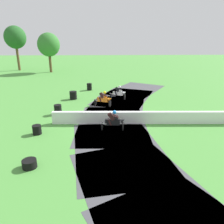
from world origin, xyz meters
name	(u,v)px	position (x,y,z in m)	size (l,w,h in m)	color
ground_plane	(112,123)	(0.00, 0.00, 0.00)	(120.00, 120.00, 0.00)	#4C933D
track_asphalt	(129,123)	(1.27, -0.04, 0.00)	(9.90, 29.79, 0.01)	#47474C
safety_barrier	(181,117)	(4.97, -0.16, 0.45)	(0.30, 18.52, 0.90)	white
motorcycle_lead_white	(119,93)	(0.91, 6.42, 0.64)	(1.72, 1.08, 1.43)	black
motorcycle_chase_orange	(103,99)	(-0.61, 4.19, 0.64)	(1.73, 1.15, 1.43)	black
motorcycle_trailing_black	(114,121)	(0.07, -1.21, 0.66)	(1.69, 0.70, 1.42)	black
tire_stack_near	(89,87)	(-2.28, 10.32, 0.40)	(0.57, 0.57, 0.80)	black
tire_stack_mid_a	(73,95)	(-3.65, 6.53, 0.40)	(0.71, 0.71, 0.80)	black
tire_stack_mid_b	(58,110)	(-4.28, 2.10, 0.40)	(0.59, 0.59, 0.80)	black
tire_stack_far	(37,130)	(-4.89, -1.63, 0.30)	(0.56, 0.56, 0.60)	black
tire_stack_extra_a	(29,164)	(-4.15, -5.43, 0.20)	(0.69, 0.69, 0.40)	black
tree_far_left	(49,45)	(-9.89, 24.06, 4.60)	(3.73, 3.73, 6.59)	brown
tree_far_right	(15,38)	(-16.25, 26.51, 5.75)	(3.76, 3.76, 7.77)	brown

